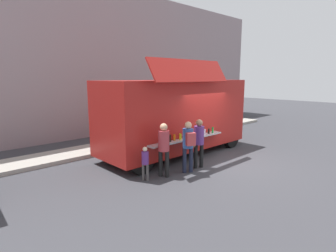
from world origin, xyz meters
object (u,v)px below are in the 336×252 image
at_px(trash_bin, 194,125).
at_px(customer_mid_with_backpack, 188,142).
at_px(food_truck_main, 176,114).
at_px(customer_front_ordering, 198,139).
at_px(customer_rear_waiting, 164,145).
at_px(child_near_queue, 145,160).

height_order(trash_bin, customer_mid_with_backpack, customer_mid_with_backpack).
height_order(food_truck_main, customer_front_ordering, food_truck_main).
distance_m(food_truck_main, customer_rear_waiting, 2.80).
relative_size(customer_mid_with_backpack, child_near_queue, 1.62).
distance_m(customer_front_ordering, customer_mid_with_backpack, 0.64).
distance_m(trash_bin, customer_rear_waiting, 7.18).
xyz_separation_m(trash_bin, customer_rear_waiting, (-5.96, -3.97, 0.58)).
bearing_deg(customer_rear_waiting, child_near_queue, 142.28).
relative_size(customer_front_ordering, customer_rear_waiting, 0.99).
xyz_separation_m(food_truck_main, customer_front_ordering, (-0.72, -1.82, -0.63)).
xyz_separation_m(trash_bin, customer_mid_with_backpack, (-5.13, -4.25, 0.59)).
height_order(customer_front_ordering, child_near_queue, customer_front_ordering).
bearing_deg(trash_bin, customer_rear_waiting, -146.32).
relative_size(trash_bin, customer_mid_with_backpack, 0.53).
xyz_separation_m(food_truck_main, child_near_queue, (-2.80, -1.50, -1.01)).
xyz_separation_m(customer_front_ordering, customer_mid_with_backpack, (-0.63, -0.11, 0.03)).
distance_m(customer_mid_with_backpack, customer_rear_waiting, 0.87).
relative_size(customer_front_ordering, customer_mid_with_backpack, 1.00).
relative_size(customer_front_ordering, child_near_queue, 1.62).
bearing_deg(customer_front_ordering, customer_rear_waiting, 106.33).
xyz_separation_m(food_truck_main, customer_mid_with_backpack, (-1.35, -1.93, -0.59)).
distance_m(customer_rear_waiting, child_near_queue, 0.76).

